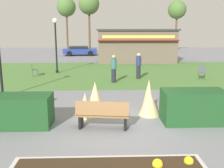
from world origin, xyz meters
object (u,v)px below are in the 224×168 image
(park_bench, at_px, (103,114))
(person_standing, at_px, (139,66))
(tree_left_bg, at_px, (66,8))
(tree_right_bg, at_px, (177,10))
(trash_bin, at_px, (218,111))
(person_strolling, at_px, (114,68))
(parked_car_west_slot, at_px, (80,50))
(food_kiosk, at_px, (136,45))
(cafe_chair_west, at_px, (34,69))
(cafe_chair_east, at_px, (202,71))
(lamppost_far, at_px, (56,39))
(tree_center_bg, at_px, (89,5))

(park_bench, xyz_separation_m, person_standing, (2.34, 8.71, 0.38))
(tree_left_bg, relative_size, tree_right_bg, 1.03)
(trash_bin, relative_size, person_strolling, 0.44)
(parked_car_west_slot, bearing_deg, food_kiosk, -47.46)
(trash_bin, xyz_separation_m, tree_right_bg, (7.39, 31.93, 5.81))
(cafe_chair_west, distance_m, tree_right_bg, 28.41)
(cafe_chair_east, bearing_deg, lamppost_far, 163.08)
(person_strolling, bearing_deg, parked_car_west_slot, 177.07)
(park_bench, height_order, tree_left_bg, tree_left_bg)
(person_strolling, bearing_deg, tree_right_bg, 142.03)
(trash_bin, distance_m, person_strolling, 7.74)
(lamppost_far, bearing_deg, trash_bin, -55.17)
(park_bench, height_order, lamppost_far, lamppost_far)
(food_kiosk, xyz_separation_m, person_standing, (-1.01, -9.32, -0.78))
(parked_car_west_slot, bearing_deg, tree_left_bg, 109.63)
(cafe_chair_west, bearing_deg, parked_car_west_slot, 82.94)
(lamppost_far, bearing_deg, person_standing, -24.37)
(parked_car_west_slot, distance_m, tree_center_bg, 6.83)
(food_kiosk, height_order, tree_center_bg, tree_center_bg)
(tree_left_bg, height_order, tree_right_bg, tree_left_bg)
(parked_car_west_slot, height_order, tree_left_bg, tree_left_bg)
(park_bench, bearing_deg, tree_right_bg, 70.62)
(food_kiosk, relative_size, tree_center_bg, 0.98)
(tree_right_bg, distance_m, tree_center_bg, 13.96)
(cafe_chair_east, height_order, person_standing, person_standing)
(lamppost_far, distance_m, parked_car_west_slot, 13.70)
(trash_bin, xyz_separation_m, cafe_chair_east, (2.38, 7.75, 0.15))
(person_strolling, bearing_deg, cafe_chair_east, 83.24)
(cafe_chair_east, distance_m, tree_right_bg, 25.33)
(trash_bin, distance_m, cafe_chair_east, 8.11)
(cafe_chair_east, bearing_deg, trash_bin, -107.09)
(food_kiosk, height_order, cafe_chair_east, food_kiosk)
(trash_bin, bearing_deg, tree_left_bg, 106.82)
(food_kiosk, bearing_deg, lamppost_far, -135.42)
(tree_right_bg, bearing_deg, parked_car_west_slot, -152.07)
(cafe_chair_west, distance_m, parked_car_west_slot, 15.12)
(park_bench, bearing_deg, person_standing, 74.95)
(trash_bin, bearing_deg, tree_center_bg, 102.01)
(lamppost_far, relative_size, food_kiosk, 0.51)
(trash_bin, bearing_deg, park_bench, -171.89)
(food_kiosk, relative_size, tree_left_bg, 0.99)
(person_strolling, distance_m, tree_left_bg, 25.53)
(lamppost_far, xyz_separation_m, cafe_chair_east, (9.86, -3.00, -2.00))
(cafe_chair_west, distance_m, cafe_chair_east, 11.32)
(person_strolling, height_order, parked_car_west_slot, person_strolling)
(cafe_chair_east, height_order, parked_car_west_slot, parked_car_west_slot)
(cafe_chair_east, bearing_deg, person_standing, 174.66)
(person_standing, bearing_deg, trash_bin, 32.76)
(lamppost_far, bearing_deg, park_bench, -73.09)
(person_strolling, distance_m, tree_center_bg, 21.54)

